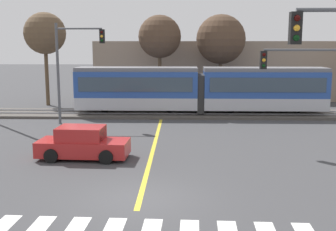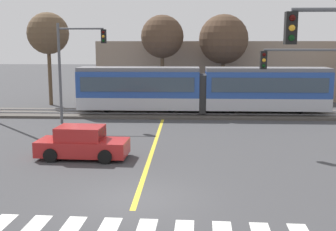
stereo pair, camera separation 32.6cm
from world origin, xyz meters
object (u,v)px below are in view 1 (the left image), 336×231
object	(u,v)px
sedan_crossing	(83,144)
traffic_light_mid_right	(313,77)
light_rail_tram	(200,88)
bare_tree_east	(221,39)
traffic_light_far_left	(73,59)
bare_tree_far_west	(45,34)
bare_tree_west	(160,37)

from	to	relation	value
sedan_crossing	traffic_light_mid_right	distance (m)	11.75
light_rail_tram	bare_tree_east	distance (m)	7.04
light_rail_tram	traffic_light_far_left	xyz separation A→B (m)	(-8.59, -3.77, 2.32)
bare_tree_far_west	bare_tree_west	bearing A→B (deg)	1.61
bare_tree_west	bare_tree_east	xyz separation A→B (m)	(5.29, 0.44, -0.21)
light_rail_tram	bare_tree_far_west	size ratio (longest dim) A/B	2.31
sedan_crossing	bare_tree_west	xyz separation A→B (m)	(2.71, 17.65, 5.22)
light_rail_tram	bare_tree_east	size ratio (longest dim) A/B	2.35
traffic_light_far_left	bare_tree_far_west	xyz separation A→B (m)	(-4.57, 8.73, 1.82)
traffic_light_far_left	bare_tree_east	bearing A→B (deg)	41.77
bare_tree_east	traffic_light_far_left	bearing A→B (deg)	-138.23
bare_tree_far_west	sedan_crossing	bearing A→B (deg)	-67.64
light_rail_tram	bare_tree_west	size ratio (longest dim) A/B	2.37
bare_tree_east	bare_tree_west	bearing A→B (deg)	-175.23
light_rail_tram	bare_tree_far_west	bearing A→B (deg)	159.36
light_rail_tram	traffic_light_far_left	size ratio (longest dim) A/B	2.77
traffic_light_far_left	traffic_light_mid_right	xyz separation A→B (m)	(13.73, -6.40, -0.71)
bare_tree_east	bare_tree_far_west	bearing A→B (deg)	-177.29
light_rail_tram	bare_tree_far_west	distance (m)	14.66
bare_tree_west	bare_tree_east	bearing A→B (deg)	4.77
light_rail_tram	traffic_light_mid_right	bearing A→B (deg)	-63.19
sedan_crossing	traffic_light_far_left	bearing A→B (deg)	106.62
light_rail_tram	traffic_light_mid_right	world-z (taller)	traffic_light_mid_right
traffic_light_mid_right	bare_tree_east	size ratio (longest dim) A/B	0.70
sedan_crossing	traffic_light_far_left	world-z (taller)	traffic_light_far_left
sedan_crossing	traffic_light_mid_right	size ratio (longest dim) A/B	0.77
light_rail_tram	sedan_crossing	xyz separation A→B (m)	(-6.01, -12.42, -1.35)
bare_tree_east	sedan_crossing	bearing A→B (deg)	-113.85
bare_tree_far_west	bare_tree_east	bearing A→B (deg)	2.71
bare_tree_west	bare_tree_east	size ratio (longest dim) A/B	0.99
bare_tree_far_west	bare_tree_west	world-z (taller)	bare_tree_far_west
light_rail_tram	sedan_crossing	bearing A→B (deg)	-115.82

